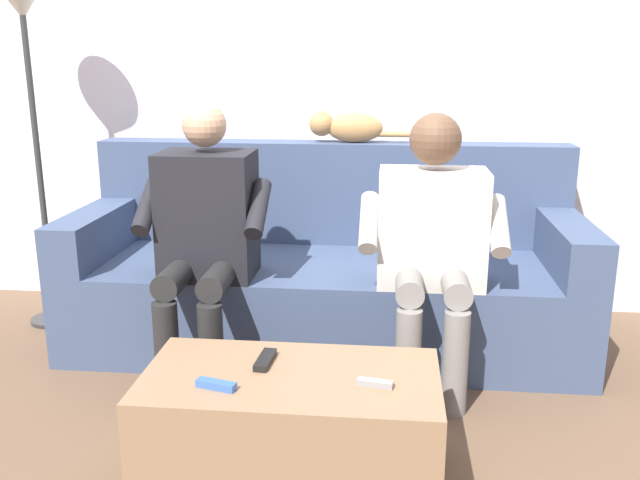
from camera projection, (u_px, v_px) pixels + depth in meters
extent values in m
plane|color=brown|center=(307.00, 412.00, 2.67)|extent=(8.00, 8.00, 0.00)
cube|color=silver|center=(336.00, 76.00, 3.59)|extent=(4.56, 0.06, 2.49)
cube|color=#3D4C6B|center=(323.00, 308.00, 3.20)|extent=(2.01, 0.69, 0.42)
cube|color=#3D4C6B|center=(331.00, 232.00, 3.55)|extent=(2.37, 0.19, 0.93)
cube|color=#3D4C6B|center=(566.00, 294.00, 3.06)|extent=(0.18, 0.69, 0.64)
cube|color=#3D4C6B|center=(95.00, 278.00, 3.28)|extent=(0.18, 0.69, 0.64)
cube|color=#8C6B4C|center=(291.00, 426.00, 2.22)|extent=(0.95, 0.50, 0.37)
cube|color=beige|center=(432.00, 228.00, 2.83)|extent=(0.44, 0.27, 0.48)
sphere|color=brown|center=(436.00, 139.00, 2.74)|extent=(0.21, 0.21, 0.21)
cylinder|color=gray|center=(455.00, 284.00, 2.71)|extent=(0.11, 0.33, 0.11)
cylinder|color=gray|center=(409.00, 282.00, 2.73)|extent=(0.11, 0.33, 0.11)
cylinder|color=gray|center=(455.00, 363.00, 2.62)|extent=(0.10, 0.10, 0.42)
cylinder|color=gray|center=(408.00, 361.00, 2.64)|extent=(0.10, 0.10, 0.42)
cylinder|color=beige|center=(499.00, 226.00, 2.72)|extent=(0.08, 0.27, 0.22)
cylinder|color=beige|center=(369.00, 222.00, 2.77)|extent=(0.08, 0.27, 0.22)
cube|color=black|center=(208.00, 215.00, 2.93)|extent=(0.39, 0.30, 0.54)
sphere|color=tan|center=(204.00, 125.00, 2.83)|extent=(0.18, 0.18, 0.18)
cylinder|color=black|center=(220.00, 276.00, 2.80)|extent=(0.11, 0.36, 0.11)
cylinder|color=black|center=(178.00, 275.00, 2.82)|extent=(0.11, 0.36, 0.11)
cylinder|color=black|center=(212.00, 354.00, 2.70)|extent=(0.10, 0.10, 0.42)
cylinder|color=black|center=(167.00, 352.00, 2.71)|extent=(0.10, 0.10, 0.42)
cylinder|color=black|center=(258.00, 208.00, 2.82)|extent=(0.08, 0.27, 0.22)
cylinder|color=black|center=(148.00, 206.00, 2.86)|extent=(0.08, 0.27, 0.22)
ellipsoid|color=#B7844C|center=(355.00, 128.00, 3.40)|extent=(0.28, 0.12, 0.15)
sphere|color=#B7844C|center=(322.00, 124.00, 3.41)|extent=(0.12, 0.12, 0.12)
cone|color=#B7844C|center=(323.00, 113.00, 3.43)|extent=(0.04, 0.04, 0.04)
cone|color=#B7844C|center=(322.00, 114.00, 3.37)|extent=(0.04, 0.04, 0.04)
cylinder|color=#B7844C|center=(395.00, 134.00, 3.39)|extent=(0.18, 0.03, 0.03)
cube|color=#3860B7|center=(216.00, 385.00, 2.08)|extent=(0.13, 0.06, 0.02)
cube|color=black|center=(265.00, 360.00, 2.25)|extent=(0.05, 0.15, 0.02)
cube|color=gray|center=(375.00, 383.00, 2.09)|extent=(0.11, 0.05, 0.02)
cylinder|color=#2D2D2D|center=(55.00, 319.00, 3.60)|extent=(0.24, 0.24, 0.02)
cylinder|color=#333333|center=(39.00, 170.00, 3.39)|extent=(0.03, 0.03, 1.60)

